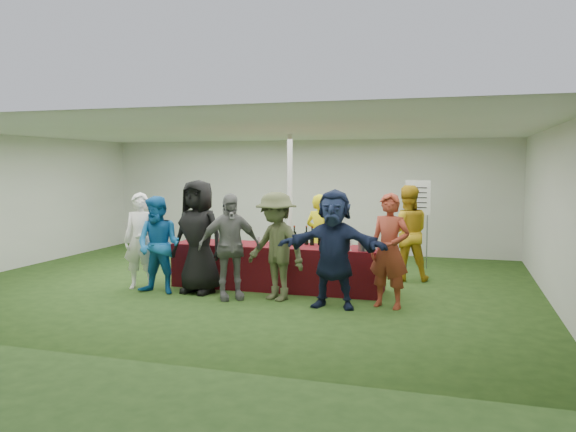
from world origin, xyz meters
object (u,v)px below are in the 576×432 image
(customer_0, at_px, (141,241))
(customer_6, at_px, (389,251))
(serving_table, at_px, (277,267))
(staff_back, at_px, (407,233))
(customer_4, at_px, (276,246))
(customer_1, at_px, (159,245))
(customer_3, at_px, (229,246))
(dump_bucket, at_px, (366,245))
(wine_list_sign, at_px, (418,204))
(customer_2, at_px, (198,237))
(customer_5, at_px, (334,249))
(staff_pourer, at_px, (320,236))

(customer_0, xyz_separation_m, customer_6, (4.20, -0.09, 0.03))
(serving_table, distance_m, staff_back, 2.50)
(customer_4, bearing_deg, customer_1, -152.00)
(customer_3, bearing_deg, dump_bucket, -15.24)
(wine_list_sign, xyz_separation_m, customer_2, (-3.30, -3.28, -0.38))
(dump_bucket, distance_m, customer_1, 3.36)
(serving_table, xyz_separation_m, customer_4, (0.25, -0.79, 0.47))
(staff_back, distance_m, customer_0, 4.72)
(serving_table, xyz_separation_m, customer_0, (-2.21, -0.67, 0.45))
(customer_1, distance_m, customer_5, 2.93)
(customer_1, xyz_separation_m, customer_3, (1.25, -0.01, 0.03))
(dump_bucket, relative_size, customer_0, 0.15)
(customer_5, bearing_deg, customer_0, 174.49)
(dump_bucket, bearing_deg, staff_pourer, 129.77)
(staff_pourer, bearing_deg, customer_6, 146.70)
(customer_1, bearing_deg, customer_0, 154.29)
(staff_back, distance_m, customer_5, 2.47)
(customer_6, bearing_deg, customer_0, -164.73)
(dump_bucket, distance_m, staff_back, 1.64)
(customer_2, height_order, customer_3, customer_2)
(customer_0, height_order, customer_5, customer_5)
(serving_table, bearing_deg, wine_list_sign, 50.34)
(customer_2, bearing_deg, dump_bucket, 18.07)
(customer_0, bearing_deg, customer_6, -15.69)
(staff_back, bearing_deg, customer_6, 75.31)
(staff_back, height_order, customer_4, staff_back)
(dump_bucket, distance_m, customer_3, 2.16)
(customer_5, xyz_separation_m, customer_6, (0.79, 0.22, -0.03))
(customer_1, height_order, customer_4, customer_4)
(customer_1, distance_m, customer_4, 1.98)
(customer_1, distance_m, customer_6, 3.72)
(staff_pourer, height_order, customer_0, customer_0)
(customer_2, bearing_deg, customer_4, 3.57)
(customer_2, bearing_deg, staff_pourer, 54.93)
(dump_bucket, bearing_deg, customer_1, -167.85)
(wine_list_sign, xyz_separation_m, customer_3, (-2.64, -3.55, -0.48))
(dump_bucket, distance_m, customer_4, 1.43)
(customer_0, distance_m, customer_6, 4.20)
(customer_0, relative_size, customer_4, 0.97)
(serving_table, xyz_separation_m, staff_back, (2.06, 1.34, 0.50))
(wine_list_sign, height_order, staff_pourer, wine_list_sign)
(customer_6, bearing_deg, customer_3, -159.26)
(customer_3, xyz_separation_m, customer_4, (0.72, 0.15, 0.01))
(customer_1, height_order, customer_6, customer_6)
(customer_1, relative_size, customer_2, 0.86)
(serving_table, distance_m, customer_1, 2.01)
(serving_table, relative_size, customer_3, 2.16)
(dump_bucket, distance_m, customer_5, 0.84)
(customer_6, bearing_deg, customer_5, -147.78)
(wine_list_sign, distance_m, customer_5, 3.74)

